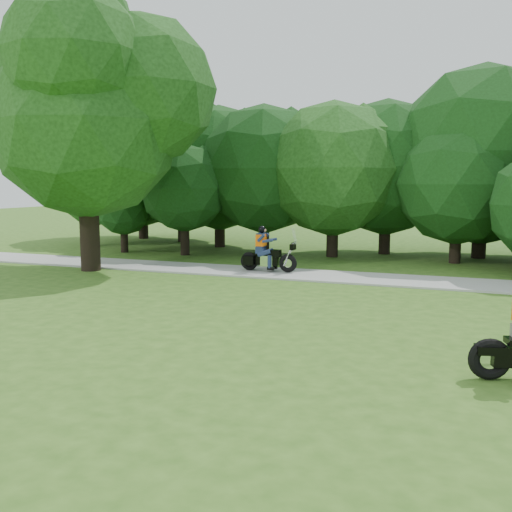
# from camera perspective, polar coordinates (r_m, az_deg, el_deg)

# --- Properties ---
(ground) EXTENTS (100.00, 100.00, 0.00)m
(ground) POSITION_cam_1_polar(r_m,az_deg,el_deg) (10.62, 9.57, -9.53)
(ground) COLOR #345C1A
(ground) RESTS_ON ground
(walkway) EXTENTS (60.00, 2.20, 0.06)m
(walkway) POSITION_cam_1_polar(r_m,az_deg,el_deg) (18.34, 14.39, -2.40)
(walkway) COLOR #A0A09A
(walkway) RESTS_ON ground
(tree_line) EXTENTS (38.99, 12.01, 7.77)m
(tree_line) POSITION_cam_1_polar(r_m,az_deg,el_deg) (24.61, 17.25, 8.51)
(tree_line) COLOR black
(tree_line) RESTS_ON ground
(big_tree_west) EXTENTS (8.64, 6.56, 9.96)m
(big_tree_west) POSITION_cam_1_polar(r_m,az_deg,el_deg) (21.10, -16.23, 14.41)
(big_tree_west) COLOR black
(big_tree_west) RESTS_ON ground
(touring_motorcycle) EXTENTS (2.03, 0.58, 1.55)m
(touring_motorcycle) POSITION_cam_1_polar(r_m,az_deg,el_deg) (19.38, 0.89, 0.13)
(touring_motorcycle) COLOR black
(touring_motorcycle) RESTS_ON walkway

